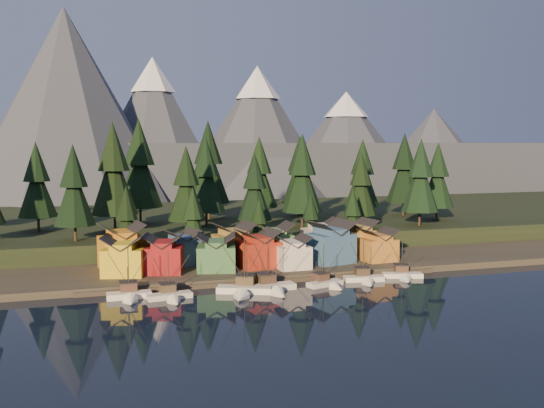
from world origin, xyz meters
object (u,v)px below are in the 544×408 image
object	(u,v)px
boat_0	(129,288)
boat_5	(365,273)
boat_1	(171,290)
boat_4	(328,278)
boat_3	(272,281)
house_back_1	(182,247)
house_front_1	(164,253)
boat_6	(403,270)
boat_2	(243,283)
house_back_0	(122,245)
house_front_0	(124,254)

from	to	relation	value
boat_0	boat_5	world-z (taller)	boat_0
boat_1	boat_4	bearing A→B (deg)	-5.01
boat_3	house_back_1	distance (m)	29.34
boat_1	house_front_1	bearing A→B (deg)	80.34
boat_1	boat_5	xyz separation A→B (m)	(42.54, 2.66, 0.09)
boat_6	house_front_1	size ratio (longest dim) A/B	1.02
boat_0	boat_2	size ratio (longest dim) A/B	0.90
house_front_1	house_back_0	world-z (taller)	house_back_0
boat_6	boat_0	bearing A→B (deg)	-162.26
boat_4	house_back_0	size ratio (longest dim) A/B	0.91
boat_3	boat_4	distance (m)	12.51
house_front_0	boat_1	bearing A→B (deg)	-52.45
boat_0	boat_3	distance (m)	28.32
boat_5	house_back_1	bearing A→B (deg)	158.40
boat_5	house_back_0	xyz separation A→B (m)	(-50.32, 22.86, 4.89)
boat_2	house_back_1	bearing A→B (deg)	129.97
boat_2	house_front_1	xyz separation A→B (m)	(-13.64, 18.07, 3.64)
boat_1	house_front_1	size ratio (longest dim) A/B	1.04
house_back_0	boat_5	bearing A→B (deg)	-34.15
boat_3	house_front_1	xyz separation A→B (m)	(-19.71, 17.71, 3.76)
boat_0	house_back_1	size ratio (longest dim) A/B	1.25
boat_5	boat_3	bearing A→B (deg)	-163.66
house_front_1	house_back_0	distance (m)	11.44
boat_6	house_front_0	world-z (taller)	house_front_0
boat_3	boat_5	distance (m)	22.05
boat_1	boat_3	size ratio (longest dim) A/B	0.85
boat_6	house_back_0	bearing A→B (deg)	176.73
boat_0	boat_3	xyz separation A→B (m)	(28.24, -2.15, -0.07)
boat_0	boat_1	bearing A→B (deg)	-18.83
boat_1	boat_6	bearing A→B (deg)	-3.12
boat_1	boat_2	size ratio (longest dim) A/B	0.82
boat_1	house_back_1	distance (m)	26.56
boat_6	house_back_1	xyz separation A→B (m)	(-46.32, 22.22, 3.96)
boat_5	house_front_0	bearing A→B (deg)	173.45
boat_4	boat_6	bearing A→B (deg)	-9.09
boat_5	house_front_1	size ratio (longest dim) A/B	1.06
boat_3	house_front_0	distance (m)	33.59
boat_0	house_front_1	bearing A→B (deg)	61.03
boat_3	house_front_1	distance (m)	26.76
house_front_1	boat_2	bearing A→B (deg)	-38.03
boat_4	boat_6	size ratio (longest dim) A/B	0.97
boat_5	house_back_0	distance (m)	55.48
boat_6	boat_1	bearing A→B (deg)	-159.34
boat_3	boat_2	bearing A→B (deg)	177.93
house_front_0	house_back_0	size ratio (longest dim) A/B	0.96
boat_2	boat_3	xyz separation A→B (m)	(6.07, 0.36, -0.12)
boat_6	house_back_0	xyz separation A→B (m)	(-60.08, 22.15, 5.03)
boat_1	boat_2	xyz separation A→B (m)	(14.54, 0.06, 0.38)
house_front_1	boat_5	bearing A→B (deg)	-5.46
boat_2	boat_5	distance (m)	28.12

